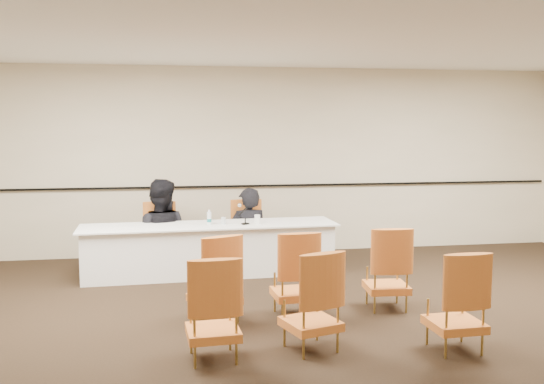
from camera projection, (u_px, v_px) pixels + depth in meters
The scene contains 20 objects.
floor at pixel (327, 334), 6.06m from camera, with size 10.00×10.00×0.00m, color black.
ceiling at pixel (331, 27), 5.72m from camera, with size 10.00×10.00×0.00m, color white.
wall_back at pixel (265, 161), 9.81m from camera, with size 10.00×0.04×3.00m, color beige.
wall_rail at pixel (266, 186), 9.81m from camera, with size 9.80×0.04×0.03m, color black.
panel_table at pixel (210, 249), 8.43m from camera, with size 3.54×0.82×0.71m, color white, non-canonical shape.
panelist_main at pixel (248, 242), 9.08m from camera, with size 0.60×0.40×1.65m, color black.
panelist_main_chair at pixel (248, 233), 9.06m from camera, with size 0.50×0.50×0.95m, color #C95A24, non-canonical shape.
panelist_second at pixel (160, 241), 8.81m from camera, with size 0.88×0.68×1.80m, color black.
panelist_second_chair at pixel (160, 236), 8.80m from camera, with size 0.50×0.50×0.95m, color #C95A24, non-canonical shape.
papers at pixel (241, 223), 8.48m from camera, with size 0.30×0.22×0.00m, color white.
microphone at pixel (245, 214), 8.36m from camera, with size 0.10×0.20×0.28m, color black, non-canonical shape.
water_bottle at pixel (209, 217), 8.36m from camera, with size 0.06×0.06×0.21m, color #17767E, non-canonical shape.
drinking_glass at pixel (223, 221), 8.40m from camera, with size 0.06×0.06×0.10m, color silver.
coffee_cup at pixel (257, 219), 8.44m from camera, with size 0.08×0.08×0.13m, color white.
aud_chair_front_left at pixel (214, 278), 6.39m from camera, with size 0.50×0.50×0.95m, color #C95A24, non-canonical shape.
aud_chair_front_mid at pixel (295, 273), 6.59m from camera, with size 0.50×0.50×0.95m, color #C95A24, non-canonical shape.
aud_chair_front_right at pixel (387, 267), 6.85m from camera, with size 0.50×0.50×0.95m, color #C95A24, non-canonical shape.
aud_chair_back_left at pixel (213, 307), 5.36m from camera, with size 0.50×0.50×0.95m, color #C95A24, non-canonical shape.
aud_chair_back_mid at pixel (311, 300), 5.58m from camera, with size 0.50×0.50×0.95m, color #C95A24, non-canonical shape.
aud_chair_back_right at pixel (455, 300), 5.57m from camera, with size 0.50×0.50×0.95m, color #C95A24, non-canonical shape.
Camera 1 is at (-1.52, -5.69, 2.08)m, focal length 40.00 mm.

